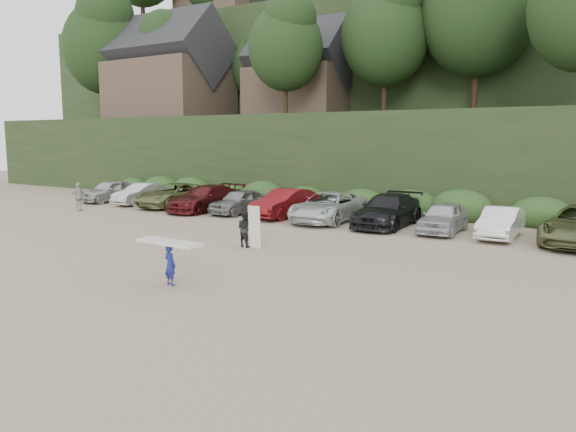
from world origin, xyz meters
The scene contains 6 objects.
ground centered at (0.00, 0.00, 0.00)m, with size 120.00×120.00×0.00m, color tan.
hillside_backdrop centered at (-0.26, 35.93, 11.22)m, with size 90.00×41.50×28.00m.
parked_cars centered at (-2.33, 10.11, 0.77)m, with size 34.22×6.22×1.64m.
distant_walker centered at (-16.61, 5.64, 0.87)m, with size 1.02×0.42×1.74m, color #B8AD9C.
child_surfer centered at (0.54, -3.84, 0.93)m, with size 2.29×0.70×1.36m.
adult_surfer centered at (-1.16, 2.18, 0.75)m, with size 1.21×0.65×1.74m.
Camera 1 is at (12.60, -15.81, 4.47)m, focal length 35.00 mm.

